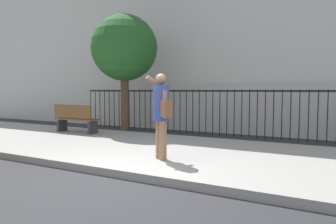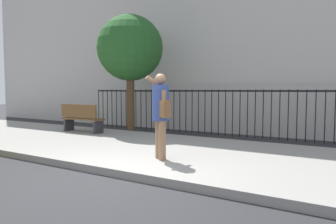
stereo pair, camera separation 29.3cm
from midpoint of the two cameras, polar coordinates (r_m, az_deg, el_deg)
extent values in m
plane|color=#28282B|center=(5.74, -10.80, -11.95)|extent=(60.00, 60.00, 0.00)
cube|color=gray|center=(7.50, -0.03, -7.49)|extent=(28.00, 4.40, 0.15)
cube|color=black|center=(10.75, 9.44, 3.86)|extent=(12.00, 0.04, 0.06)
cylinder|color=black|center=(13.94, -14.61, 0.72)|extent=(0.03, 0.03, 1.60)
cylinder|color=black|center=(13.76, -13.84, 0.70)|extent=(0.03, 0.03, 1.60)
cylinder|color=black|center=(13.59, -13.04, 0.67)|extent=(0.03, 0.03, 1.60)
cylinder|color=black|center=(13.43, -12.22, 0.64)|extent=(0.03, 0.03, 1.60)
cylinder|color=black|center=(13.26, -11.39, 0.61)|extent=(0.03, 0.03, 1.60)
cylinder|color=black|center=(13.10, -10.53, 0.58)|extent=(0.03, 0.03, 1.60)
cylinder|color=black|center=(12.94, -9.65, 0.55)|extent=(0.03, 0.03, 1.60)
cylinder|color=black|center=(12.78, -8.75, 0.52)|extent=(0.03, 0.03, 1.60)
cylinder|color=black|center=(12.63, -7.83, 0.49)|extent=(0.03, 0.03, 1.60)
cylinder|color=black|center=(12.48, -6.88, 0.45)|extent=(0.03, 0.03, 1.60)
cylinder|color=black|center=(12.34, -5.92, 0.42)|extent=(0.03, 0.03, 1.60)
cylinder|color=black|center=(12.20, -4.93, 0.38)|extent=(0.03, 0.03, 1.60)
cylinder|color=black|center=(12.06, -3.91, 0.35)|extent=(0.03, 0.03, 1.60)
cylinder|color=black|center=(11.92, -2.88, 0.31)|extent=(0.03, 0.03, 1.60)
cylinder|color=black|center=(11.79, -1.82, 0.27)|extent=(0.03, 0.03, 1.60)
cylinder|color=black|center=(11.67, -0.73, 0.23)|extent=(0.03, 0.03, 1.60)
cylinder|color=black|center=(11.54, 0.37, 0.19)|extent=(0.03, 0.03, 1.60)
cylinder|color=black|center=(11.43, 1.50, 0.15)|extent=(0.03, 0.03, 1.60)
cylinder|color=black|center=(11.31, 2.66, 0.11)|extent=(0.03, 0.03, 1.60)
cylinder|color=black|center=(11.20, 3.83, 0.07)|extent=(0.03, 0.03, 1.60)
cylinder|color=black|center=(11.10, 5.03, 0.02)|extent=(0.03, 0.03, 1.60)
cylinder|color=black|center=(11.00, 6.25, -0.02)|extent=(0.03, 0.03, 1.60)
cylinder|color=black|center=(10.91, 7.49, -0.07)|extent=(0.03, 0.03, 1.60)
cylinder|color=black|center=(10.82, 8.75, -0.11)|extent=(0.03, 0.03, 1.60)
cylinder|color=black|center=(10.74, 10.04, -0.16)|extent=(0.03, 0.03, 1.60)
cylinder|color=black|center=(10.66, 11.34, -0.21)|extent=(0.03, 0.03, 1.60)
cylinder|color=black|center=(10.59, 12.66, -0.25)|extent=(0.03, 0.03, 1.60)
cylinder|color=black|center=(10.52, 14.00, -0.30)|extent=(0.03, 0.03, 1.60)
cylinder|color=black|center=(10.46, 15.35, -0.35)|extent=(0.03, 0.03, 1.60)
cylinder|color=black|center=(10.41, 16.72, -0.40)|extent=(0.03, 0.03, 1.60)
cylinder|color=black|center=(10.36, 18.10, -0.45)|extent=(0.03, 0.03, 1.60)
cylinder|color=black|center=(10.32, 19.50, -0.50)|extent=(0.03, 0.03, 1.60)
cylinder|color=black|center=(10.28, 20.90, -0.55)|extent=(0.03, 0.03, 1.60)
cylinder|color=black|center=(10.25, 22.32, -0.60)|extent=(0.03, 0.03, 1.60)
cylinder|color=black|center=(10.22, 23.74, -0.65)|extent=(0.03, 0.03, 1.60)
cylinder|color=black|center=(10.21, 25.17, -0.70)|extent=(0.03, 0.03, 1.60)
cylinder|color=black|center=(10.20, 26.60, -0.74)|extent=(0.03, 0.03, 1.60)
cylinder|color=#936B4C|center=(6.49, -2.92, -5.03)|extent=(0.15, 0.15, 0.80)
cylinder|color=#936B4C|center=(6.31, -2.27, -5.29)|extent=(0.15, 0.15, 0.80)
cylinder|color=#33478C|center=(6.33, -2.62, 1.72)|extent=(0.48, 0.48, 0.73)
sphere|color=#936B4C|center=(6.32, -2.64, 6.07)|extent=(0.23, 0.23, 0.23)
cylinder|color=#936B4C|center=(6.51, -3.28, 5.03)|extent=(0.38, 0.46, 0.39)
cylinder|color=#936B4C|center=(6.14, -1.94, 1.44)|extent=(0.09, 0.09, 0.56)
cube|color=black|center=(6.49, -2.62, 5.84)|extent=(0.06, 0.05, 0.15)
cube|color=brown|center=(6.09, -1.73, 0.60)|extent=(0.32, 0.30, 0.34)
cube|color=brown|center=(10.89, -17.21, -1.27)|extent=(1.60, 0.45, 0.05)
cube|color=brown|center=(10.74, -17.98, 0.13)|extent=(1.60, 0.06, 0.44)
cube|color=#333338|center=(11.43, -19.64, -2.35)|extent=(0.08, 0.41, 0.40)
cube|color=#333338|center=(10.43, -14.48, -2.83)|extent=(0.08, 0.41, 0.40)
cylinder|color=#4C3823|center=(11.07, -8.72, 2.11)|extent=(0.28, 0.28, 2.42)
sphere|color=#235623|center=(11.17, -8.83, 11.63)|extent=(2.32, 2.32, 2.32)
camera|label=1|loc=(0.15, -91.27, -0.09)|focal=33.06mm
camera|label=2|loc=(0.15, 88.73, 0.09)|focal=33.06mm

